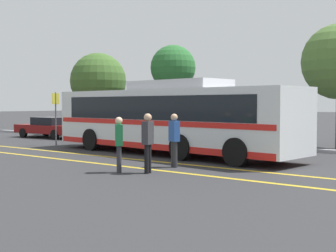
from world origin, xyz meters
TOP-DOWN VIEW (x-y plane):
  - ground_plane at (0.00, 0.00)m, footprint 220.00×220.00m
  - lane_strip_0 at (1.02, -2.70)m, footprint 32.20×0.20m
  - lane_strip_1 at (1.02, -4.44)m, footprint 32.20×0.20m
  - curb_strip at (1.02, 4.30)m, footprint 40.20×0.36m
  - transit_bus at (1.03, -0.50)m, footprint 12.68×3.72m
  - parked_car_0 at (-10.98, 2.61)m, footprint 4.95×2.15m
  - parked_car_1 at (-5.75, 2.84)m, footprint 4.15×2.09m
  - parked_car_2 at (0.80, 2.46)m, footprint 4.90×1.98m
  - pedestrian_0 at (3.89, -5.14)m, footprint 0.32×0.46m
  - pedestrian_1 at (3.69, -3.54)m, footprint 0.47×0.37m
  - pedestrian_2 at (3.08, -5.58)m, footprint 0.46×0.44m
  - bus_stop_sign at (-6.13, -0.77)m, footprint 0.07×0.40m
  - tree_0 at (-5.89, 8.79)m, footprint 3.03×3.03m
  - tree_1 at (-11.08, 6.86)m, footprint 3.94×3.94m

SIDE VIEW (x-z plane):
  - ground_plane at x=0.00m, z-range 0.00..0.00m
  - lane_strip_0 at x=1.02m, z-range 0.00..0.01m
  - lane_strip_1 at x=1.02m, z-range 0.00..0.01m
  - curb_strip at x=1.02m, z-range 0.00..0.15m
  - parked_car_0 at x=-10.98m, z-range 0.02..1.33m
  - parked_car_2 at x=0.80m, z-range 0.02..1.39m
  - parked_car_1 at x=-5.75m, z-range 0.02..1.49m
  - pedestrian_2 at x=3.08m, z-range 0.12..1.86m
  - pedestrian_1 at x=3.69m, z-range 0.14..1.95m
  - pedestrian_0 at x=3.89m, z-range 0.14..2.00m
  - transit_bus at x=1.03m, z-range 0.02..3.14m
  - bus_stop_sign at x=-6.13m, z-range 0.35..3.10m
  - tree_1 at x=-11.08m, z-range 0.89..6.64m
  - tree_0 at x=-5.89m, z-range 1.50..7.59m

